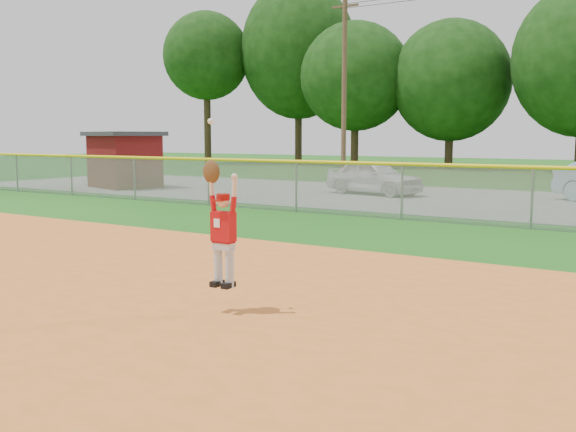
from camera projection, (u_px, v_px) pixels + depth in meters
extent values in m
plane|color=#1A5713|center=(123.00, 299.00, 8.88)|extent=(120.00, 120.00, 0.00)
cube|color=gray|center=(468.00, 201.00, 22.30)|extent=(44.00, 10.00, 0.03)
imported|color=silver|center=(374.00, 177.00, 24.46)|extent=(4.08, 2.30, 1.31)
cube|color=#520C0B|center=(124.00, 162.00, 27.76)|extent=(3.39, 2.91, 2.25)
cube|color=#333338|center=(124.00, 134.00, 27.61)|extent=(3.84, 3.36, 0.18)
cube|color=gray|center=(402.00, 192.00, 17.18)|extent=(40.00, 0.03, 1.50)
cylinder|color=yellow|center=(403.00, 164.00, 17.08)|extent=(40.00, 0.10, 0.10)
cylinder|color=gray|center=(17.00, 173.00, 26.02)|extent=(0.06, 0.06, 1.50)
cylinder|color=gray|center=(71.00, 176.00, 24.25)|extent=(0.06, 0.06, 1.50)
cylinder|color=gray|center=(135.00, 179.00, 22.48)|extent=(0.06, 0.06, 1.50)
cylinder|color=gray|center=(208.00, 183.00, 20.71)|extent=(0.06, 0.06, 1.50)
cylinder|color=gray|center=(296.00, 187.00, 18.94)|extent=(0.06, 0.06, 1.50)
cylinder|color=gray|center=(402.00, 192.00, 17.18)|extent=(0.06, 0.06, 1.50)
cylinder|color=gray|center=(532.00, 199.00, 15.41)|extent=(0.06, 0.06, 1.50)
cylinder|color=#4C3823|center=(344.00, 89.00, 31.02)|extent=(0.24, 0.24, 9.00)
cube|color=#4C3823|center=(345.00, 6.00, 30.54)|extent=(1.40, 0.10, 0.10)
cylinder|color=#422D1C|center=(208.00, 128.00, 52.34)|extent=(0.56, 0.56, 5.87)
ellipsoid|color=#193F0F|center=(206.00, 56.00, 51.63)|extent=(6.95, 6.95, 7.05)
cylinder|color=#422D1C|center=(298.00, 126.00, 51.64)|extent=(0.56, 0.56, 6.10)
ellipsoid|color=#193F0F|center=(299.00, 50.00, 50.91)|extent=(9.19, 9.19, 10.85)
cylinder|color=#422D1C|center=(355.00, 136.00, 47.00)|extent=(0.56, 0.56, 4.43)
ellipsoid|color=#193F0F|center=(355.00, 76.00, 46.46)|extent=(8.01, 8.01, 7.88)
cylinder|color=#422D1C|center=(449.00, 139.00, 44.92)|extent=(0.56, 0.56, 4.11)
ellipsoid|color=#193F0F|center=(451.00, 81.00, 44.42)|extent=(8.19, 8.19, 8.39)
cylinder|color=silver|center=(218.00, 267.00, 8.06)|extent=(0.11, 0.11, 0.49)
cylinder|color=silver|center=(230.00, 268.00, 7.97)|extent=(0.11, 0.11, 0.49)
cube|color=black|center=(217.00, 283.00, 8.06)|extent=(0.10, 0.20, 0.07)
cube|color=black|center=(228.00, 285.00, 7.97)|extent=(0.10, 0.20, 0.07)
cube|color=silver|center=(224.00, 246.00, 7.98)|extent=(0.26, 0.14, 0.10)
cube|color=maroon|center=(224.00, 241.00, 7.97)|extent=(0.27, 0.15, 0.04)
cube|color=#B00C0F|center=(223.00, 226.00, 7.95)|extent=(0.30, 0.16, 0.37)
cube|color=white|center=(217.00, 223.00, 7.89)|extent=(0.09, 0.01, 0.11)
sphere|color=beige|center=(223.00, 201.00, 7.91)|extent=(0.17, 0.17, 0.17)
cylinder|color=#970D09|center=(223.00, 197.00, 7.90)|extent=(0.17, 0.17, 0.08)
cube|color=#970D09|center=(219.00, 200.00, 7.83)|extent=(0.13, 0.10, 0.02)
cylinder|color=#B00C0F|center=(213.00, 203.00, 8.00)|extent=(0.10, 0.07, 0.20)
cylinder|color=beige|center=(212.00, 187.00, 7.98)|extent=(0.07, 0.06, 0.22)
ellipsoid|color=#4C2D14|center=(211.00, 172.00, 7.96)|extent=(0.26, 0.12, 0.29)
sphere|color=white|center=(211.00, 121.00, 7.88)|extent=(0.08, 0.08, 0.07)
cylinder|color=#B00C0F|center=(233.00, 204.00, 7.83)|extent=(0.10, 0.07, 0.20)
cylinder|color=beige|center=(234.00, 188.00, 7.80)|extent=(0.07, 0.06, 0.22)
sphere|color=beige|center=(234.00, 177.00, 7.78)|extent=(0.08, 0.08, 0.08)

